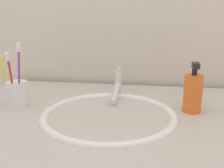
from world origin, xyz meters
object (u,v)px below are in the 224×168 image
at_px(faucet, 118,87).
at_px(toothbrush_yellow, 4,72).
at_px(toothbrush_purple, 19,72).
at_px(toothbrush_red, 11,77).
at_px(toothbrush_cup, 17,95).
at_px(soap_dispenser, 193,92).

relative_size(faucet, toothbrush_yellow, 0.89).
bearing_deg(toothbrush_purple, faucet, 31.62).
bearing_deg(toothbrush_red, faucet, 29.65).
bearing_deg(toothbrush_cup, toothbrush_red, -95.35).
distance_m(faucet, toothbrush_purple, 0.34).
bearing_deg(faucet, toothbrush_purple, -148.38).
bearing_deg(toothbrush_cup, toothbrush_purple, -42.58).
height_order(faucet, toothbrush_cup, faucet).
bearing_deg(faucet, toothbrush_yellow, -158.00).
relative_size(toothbrush_purple, soap_dispenser, 1.32).
bearing_deg(toothbrush_red, toothbrush_yellow, 141.09).
relative_size(toothbrush_cup, toothbrush_yellow, 0.44).
xyz_separation_m(faucet, toothbrush_purple, (-0.28, -0.17, 0.08)).
relative_size(toothbrush_yellow, soap_dispenser, 1.25).
relative_size(toothbrush_cup, toothbrush_red, 0.48).
bearing_deg(toothbrush_red, toothbrush_purple, 4.04).
height_order(toothbrush_cup, toothbrush_yellow, toothbrush_yellow).
xyz_separation_m(toothbrush_cup, toothbrush_red, (-0.00, -0.02, 0.06)).
xyz_separation_m(toothbrush_purple, soap_dispenser, (0.52, 0.06, -0.06)).
relative_size(toothbrush_red, toothbrush_purple, 0.87).
bearing_deg(toothbrush_red, toothbrush_cup, 84.65).
xyz_separation_m(toothbrush_yellow, toothbrush_purple, (0.07, -0.03, 0.01)).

